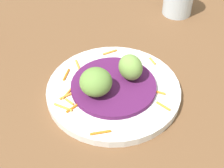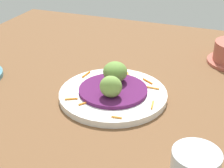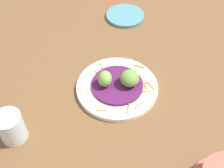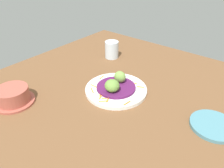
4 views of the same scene
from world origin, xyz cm
name	(u,v)px [view 2 (image 2 of 4)]	position (x,y,z in cm)	size (l,w,h in cm)	color
table_surface	(106,98)	(0.00, 0.00, 1.00)	(110.00, 110.00, 2.00)	brown
main_plate	(113,94)	(0.78, 1.91, 2.73)	(24.04, 24.04, 1.45)	white
cabbage_bed	(113,90)	(0.78, 1.91, 3.88)	(15.25, 15.25, 0.84)	#51194C
carrot_garnish	(121,84)	(-2.70, 2.43, 3.65)	(20.84, 19.55, 0.40)	orange
guac_scoop_left	(111,87)	(4.22, 2.71, 6.65)	(4.73, 4.05, 4.71)	#759E47
guac_scoop_center	(115,72)	(-2.67, 1.10, 6.63)	(5.59, 5.56, 4.67)	olive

